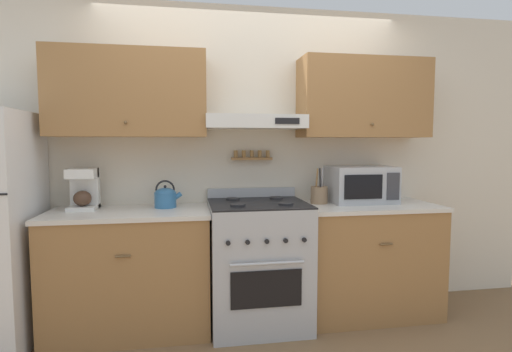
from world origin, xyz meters
TOP-DOWN VIEW (x-y plane):
  - ground_plane at (0.00, 0.00)m, footprint 16.00×16.00m
  - wall_back at (-0.02, 0.60)m, footprint 5.20×0.46m
  - counter_left at (-0.97, 0.32)m, footprint 1.19×0.64m
  - counter_right at (0.93, 0.32)m, footprint 1.11×0.64m
  - stove_range at (0.00, 0.28)m, footprint 0.75×0.71m
  - tea_kettle at (-0.71, 0.43)m, footprint 0.22×0.17m
  - coffee_maker at (-1.31, 0.46)m, footprint 0.20×0.22m
  - microwave at (0.91, 0.45)m, footprint 0.53×0.41m
  - utensil_crock at (0.54, 0.43)m, footprint 0.14×0.14m

SIDE VIEW (x-z plane):
  - ground_plane at x=0.00m, z-range 0.00..0.00m
  - counter_left at x=-0.97m, z-range 0.00..0.92m
  - counter_right at x=0.93m, z-range 0.00..0.92m
  - stove_range at x=0.00m, z-range -0.04..1.00m
  - utensil_crock at x=0.54m, z-range 0.85..1.14m
  - tea_kettle at x=-0.71m, z-range 0.89..1.11m
  - microwave at x=0.91m, z-range 0.92..1.22m
  - coffee_maker at x=-1.31m, z-range 0.92..1.23m
  - wall_back at x=-0.02m, z-range 0.16..2.71m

